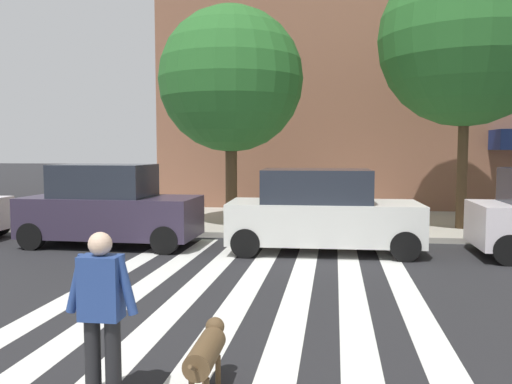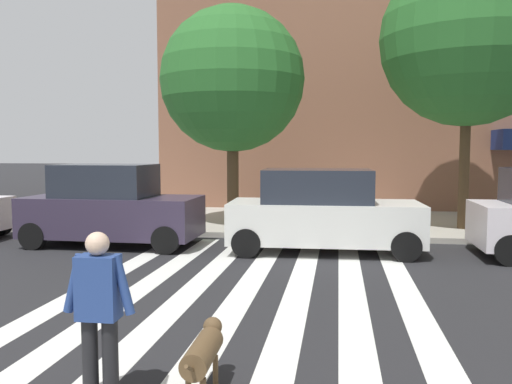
% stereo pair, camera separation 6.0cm
% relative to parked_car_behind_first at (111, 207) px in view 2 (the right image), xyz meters
% --- Properties ---
extents(ground_plane, '(160.00, 160.00, 0.00)m').
position_rel_parked_car_behind_first_xyz_m(ground_plane, '(2.79, -5.90, -0.97)').
color(ground_plane, '#232326').
extents(sidewalk_far, '(80.00, 6.00, 0.15)m').
position_rel_parked_car_behind_first_xyz_m(sidewalk_far, '(2.79, 4.52, -0.89)').
color(sidewalk_far, '#ADA79B').
rests_on(sidewalk_far, ground_plane).
extents(crosswalk_stripes, '(5.85, 14.25, 0.01)m').
position_rel_parked_car_behind_first_xyz_m(crosswalk_stripes, '(4.07, -5.90, -0.96)').
color(crosswalk_stripes, silver).
rests_on(crosswalk_stripes, ground_plane).
extents(parked_car_behind_first, '(4.32, 1.89, 2.04)m').
position_rel_parked_car_behind_first_xyz_m(parked_car_behind_first, '(0.00, 0.00, 0.00)').
color(parked_car_behind_first, '#342B40').
rests_on(parked_car_behind_first, ground_plane).
extents(parked_car_third_in_line, '(4.49, 2.09, 1.95)m').
position_rel_parked_car_behind_first_xyz_m(parked_car_third_in_line, '(5.26, -0.00, -0.03)').
color(parked_car_third_in_line, silver).
rests_on(parked_car_third_in_line, ground_plane).
extents(street_tree_nearest, '(4.30, 4.30, 6.49)m').
position_rel_parked_car_behind_first_xyz_m(street_tree_nearest, '(2.47, 3.16, 3.51)').
color(street_tree_nearest, '#4C3823').
rests_on(street_tree_nearest, sidewalk_far).
extents(street_tree_middle, '(4.88, 4.88, 7.78)m').
position_rel_parked_car_behind_first_xyz_m(street_tree_middle, '(9.15, 3.33, 4.51)').
color(street_tree_middle, '#4C3823').
rests_on(street_tree_middle, sidewalk_far).
extents(pedestrian_dog_walker, '(0.70, 0.25, 1.64)m').
position_rel_parked_car_behind_first_xyz_m(pedestrian_dog_walker, '(3.43, -7.65, -0.04)').
color(pedestrian_dog_walker, black).
rests_on(pedestrian_dog_walker, ground_plane).
extents(dog_on_leash, '(0.28, 1.14, 0.65)m').
position_rel_parked_car_behind_first_xyz_m(dog_on_leash, '(4.35, -7.34, -0.52)').
color(dog_on_leash, brown).
rests_on(dog_on_leash, ground_plane).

